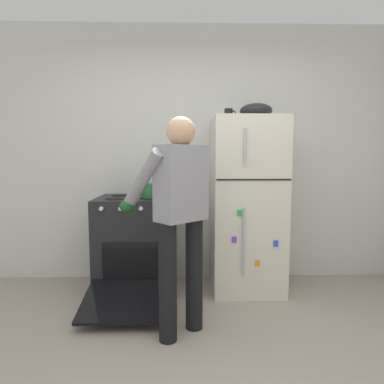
{
  "coord_description": "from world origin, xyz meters",
  "views": [
    {
      "loc": [
        -0.11,
        -1.72,
        1.31
      ],
      "look_at": [
        -0.03,
        1.32,
        1.0
      ],
      "focal_mm": 31.44,
      "sensor_mm": 36.0,
      "label": 1
    }
  ],
  "objects_px": {
    "refrigerator": "(246,205)",
    "mixing_bowl": "(256,111)",
    "person_cook": "(178,207)",
    "red_pot": "(152,190)",
    "stove_range": "(137,245)",
    "coffee_mug": "(229,114)"
  },
  "relations": [
    {
      "from": "refrigerator",
      "to": "mixing_bowl",
      "type": "height_order",
      "value": "mixing_bowl"
    },
    {
      "from": "person_cook",
      "to": "red_pot",
      "type": "height_order",
      "value": "person_cook"
    },
    {
      "from": "mixing_bowl",
      "to": "person_cook",
      "type": "bearing_deg",
      "value": -130.44
    },
    {
      "from": "stove_range",
      "to": "red_pot",
      "type": "height_order",
      "value": "red_pot"
    },
    {
      "from": "refrigerator",
      "to": "coffee_mug",
      "type": "bearing_deg",
      "value": 164.16
    },
    {
      "from": "stove_range",
      "to": "red_pot",
      "type": "bearing_deg",
      "value": -11.35
    },
    {
      "from": "refrigerator",
      "to": "stove_range",
      "type": "xyz_separation_m",
      "value": [
        -1.09,
        -0.02,
        -0.39
      ]
    },
    {
      "from": "person_cook",
      "to": "mixing_bowl",
      "type": "bearing_deg",
      "value": 49.56
    },
    {
      "from": "stove_range",
      "to": "coffee_mug",
      "type": "height_order",
      "value": "coffee_mug"
    },
    {
      "from": "refrigerator",
      "to": "coffee_mug",
      "type": "xyz_separation_m",
      "value": [
        -0.18,
        0.05,
        0.89
      ]
    },
    {
      "from": "refrigerator",
      "to": "mixing_bowl",
      "type": "relative_size",
      "value": 5.45
    },
    {
      "from": "coffee_mug",
      "to": "mixing_bowl",
      "type": "height_order",
      "value": "mixing_bowl"
    },
    {
      "from": "person_cook",
      "to": "red_pot",
      "type": "xyz_separation_m",
      "value": [
        -0.27,
        0.82,
        0.04
      ]
    },
    {
      "from": "person_cook",
      "to": "refrigerator",
      "type": "bearing_deg",
      "value": 52.73
    },
    {
      "from": "person_cook",
      "to": "red_pot",
      "type": "bearing_deg",
      "value": 107.94
    },
    {
      "from": "coffee_mug",
      "to": "stove_range",
      "type": "bearing_deg",
      "value": -175.75
    },
    {
      "from": "person_cook",
      "to": "stove_range",
      "type": "bearing_deg",
      "value": 116.5
    },
    {
      "from": "stove_range",
      "to": "person_cook",
      "type": "distance_m",
      "value": 1.08
    },
    {
      "from": "red_pot",
      "to": "person_cook",
      "type": "bearing_deg",
      "value": -72.06
    },
    {
      "from": "red_pot",
      "to": "coffee_mug",
      "type": "xyz_separation_m",
      "value": [
        0.75,
        0.1,
        0.74
      ]
    },
    {
      "from": "refrigerator",
      "to": "person_cook",
      "type": "bearing_deg",
      "value": -127.27
    },
    {
      "from": "mixing_bowl",
      "to": "red_pot",
      "type": "bearing_deg",
      "value": -177.17
    }
  ]
}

